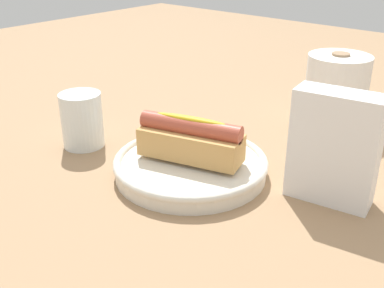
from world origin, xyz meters
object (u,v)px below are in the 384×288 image
at_px(hotdog_front, 192,139).
at_px(water_glass, 82,123).
at_px(napkin_box, 334,148).
at_px(serving_bowl, 192,164).
at_px(paper_towel_roll, 336,91).

height_order(hotdog_front, water_glass, hotdog_front).
relative_size(hotdog_front, napkin_box, 1.05).
relative_size(serving_bowl, napkin_box, 1.50).
relative_size(serving_bowl, paper_towel_roll, 1.68).
bearing_deg(paper_towel_roll, water_glass, -127.97).
distance_m(water_glass, paper_towel_roll, 0.45).
xyz_separation_m(hotdog_front, napkin_box, (0.18, 0.07, 0.02)).
distance_m(hotdog_front, water_glass, 0.21).
xyz_separation_m(paper_towel_roll, napkin_box, (0.11, -0.24, 0.01)).
distance_m(serving_bowl, paper_towel_roll, 0.32).
bearing_deg(paper_towel_roll, serving_bowl, -103.22).
relative_size(hotdog_front, paper_towel_roll, 1.18).
bearing_deg(serving_bowl, hotdog_front, 0.00).
distance_m(serving_bowl, water_glass, 0.21).
bearing_deg(serving_bowl, napkin_box, 19.69).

